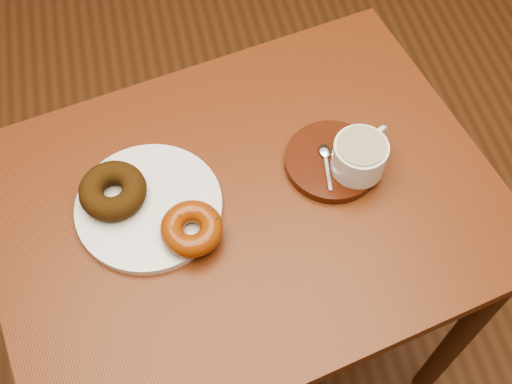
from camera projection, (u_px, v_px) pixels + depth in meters
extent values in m
plane|color=brown|center=(254.00, 278.00, 1.88)|extent=(6.00, 6.00, 0.00)
cube|color=#622E15|center=(245.00, 205.00, 1.10)|extent=(0.96, 0.79, 0.03)
cylinder|color=#422312|center=(460.00, 337.00, 1.39)|extent=(0.05, 0.05, 0.77)
cylinder|color=#422312|center=(50.00, 254.00, 1.49)|extent=(0.05, 0.05, 0.77)
cylinder|color=#422312|center=(341.00, 146.00, 1.65)|extent=(0.05, 0.05, 0.77)
cylinder|color=silver|center=(149.00, 206.00, 1.07)|extent=(0.27, 0.27, 0.01)
torus|color=#38200B|center=(113.00, 191.00, 1.06)|extent=(0.13, 0.13, 0.04)
torus|color=#883B0E|center=(192.00, 229.00, 1.02)|extent=(0.11, 0.11, 0.04)
cube|color=#442516|center=(211.00, 220.00, 1.01)|extent=(0.01, 0.00, 0.00)
cube|color=#442516|center=(208.00, 214.00, 1.02)|extent=(0.01, 0.01, 0.00)
cube|color=#442516|center=(202.00, 209.00, 1.02)|extent=(0.01, 0.01, 0.00)
cube|color=#442516|center=(195.00, 206.00, 1.02)|extent=(0.01, 0.01, 0.00)
cube|color=#442516|center=(187.00, 207.00, 1.02)|extent=(0.00, 0.01, 0.00)
cube|color=#442516|center=(180.00, 209.00, 1.02)|extent=(0.01, 0.01, 0.00)
cube|color=#442516|center=(174.00, 214.00, 1.02)|extent=(0.01, 0.01, 0.00)
cube|color=#442516|center=(171.00, 221.00, 1.01)|extent=(0.01, 0.01, 0.00)
cube|color=#442516|center=(171.00, 228.00, 1.00)|extent=(0.01, 0.00, 0.00)
cube|color=#442516|center=(173.00, 234.00, 1.00)|extent=(0.01, 0.01, 0.00)
cube|color=#442516|center=(179.00, 239.00, 0.99)|extent=(0.01, 0.01, 0.00)
cube|color=#442516|center=(186.00, 242.00, 0.99)|extent=(0.01, 0.01, 0.00)
cube|color=#442516|center=(194.00, 241.00, 0.99)|extent=(0.00, 0.01, 0.00)
cube|color=#442516|center=(202.00, 239.00, 0.99)|extent=(0.01, 0.01, 0.00)
cube|color=#442516|center=(207.00, 233.00, 1.00)|extent=(0.01, 0.01, 0.00)
cube|color=#442516|center=(210.00, 227.00, 1.01)|extent=(0.01, 0.01, 0.00)
cylinder|color=#3B1408|center=(332.00, 161.00, 1.12)|extent=(0.19, 0.19, 0.02)
cylinder|color=silver|center=(359.00, 157.00, 1.08)|extent=(0.09, 0.09, 0.06)
cylinder|color=#533F1C|center=(362.00, 146.00, 1.05)|extent=(0.08, 0.08, 0.00)
torus|color=silver|center=(378.00, 136.00, 1.09)|extent=(0.04, 0.03, 0.04)
ellipsoid|color=silver|center=(325.00, 151.00, 1.12)|extent=(0.02, 0.03, 0.01)
cube|color=silver|center=(328.00, 171.00, 1.09)|extent=(0.02, 0.08, 0.00)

